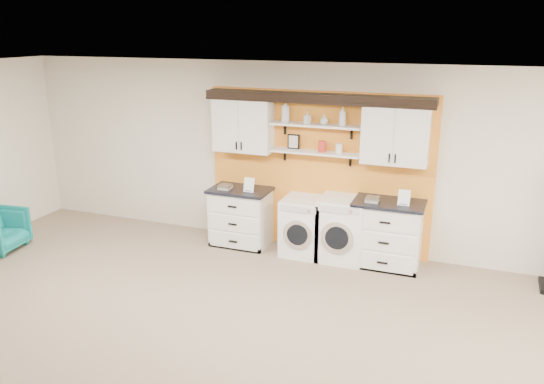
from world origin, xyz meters
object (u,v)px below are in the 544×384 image
at_px(base_cabinet_right, 387,234).
at_px(washer, 304,226).
at_px(base_cabinet_left, 241,216).
at_px(dryer, 343,229).

xyz_separation_m(base_cabinet_right, washer, (-1.22, -0.00, -0.05)).
bearing_deg(base_cabinet_right, base_cabinet_left, 180.00).
bearing_deg(dryer, base_cabinet_left, 179.88).
relative_size(base_cabinet_left, washer, 1.07).
bearing_deg(dryer, washer, -180.00).
xyz_separation_m(base_cabinet_right, dryer, (-0.64, -0.00, -0.01)).
relative_size(base_cabinet_right, washer, 1.13).
bearing_deg(washer, base_cabinet_left, 179.81).
bearing_deg(base_cabinet_right, washer, -179.84).
distance_m(washer, dryer, 0.58).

